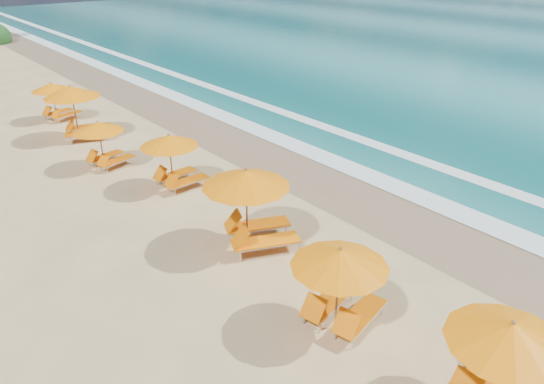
% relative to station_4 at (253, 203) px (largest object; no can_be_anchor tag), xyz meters
% --- Properties ---
extents(ground, '(160.00, 160.00, 0.00)m').
position_rel_station_4_xyz_m(ground, '(1.26, 0.65, -1.48)').
color(ground, tan).
rests_on(ground, ground).
extents(wet_sand, '(4.00, 160.00, 0.01)m').
position_rel_station_4_xyz_m(wet_sand, '(5.26, 0.65, -1.48)').
color(wet_sand, '#877251').
rests_on(wet_sand, ground).
extents(surf_foam, '(4.00, 160.00, 0.01)m').
position_rel_station_4_xyz_m(surf_foam, '(7.96, 0.65, -1.46)').
color(surf_foam, white).
rests_on(surf_foam, ground).
extents(station_2, '(2.62, 2.45, 2.36)m').
position_rel_station_4_xyz_m(station_2, '(-0.05, -7.86, -0.16)').
color(station_2, olive).
rests_on(station_2, ground).
extents(station_3, '(2.83, 2.72, 2.32)m').
position_rel_station_4_xyz_m(station_3, '(-0.61, -4.17, -0.18)').
color(station_3, olive).
rests_on(station_3, ground).
extents(station_4, '(3.46, 3.43, 2.65)m').
position_rel_station_4_xyz_m(station_4, '(0.00, 0.00, 0.00)').
color(station_4, olive).
rests_on(station_4, ground).
extents(station_5, '(2.41, 2.23, 2.21)m').
position_rel_station_4_xyz_m(station_5, '(0.29, 5.21, -0.24)').
color(station_5, olive).
rests_on(station_5, ground).
extents(station_6, '(2.51, 2.42, 2.06)m').
position_rel_station_4_xyz_m(station_6, '(-0.96, 8.83, -0.33)').
color(station_6, olive).
rests_on(station_6, ground).
extents(station_7, '(3.42, 3.37, 2.64)m').
position_rel_station_4_xyz_m(station_7, '(-0.43, 12.91, -0.01)').
color(station_7, olive).
rests_on(station_7, ground).
extents(station_8, '(2.59, 2.52, 2.08)m').
position_rel_station_4_xyz_m(station_8, '(-0.32, 16.59, -0.32)').
color(station_8, olive).
rests_on(station_8, ground).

